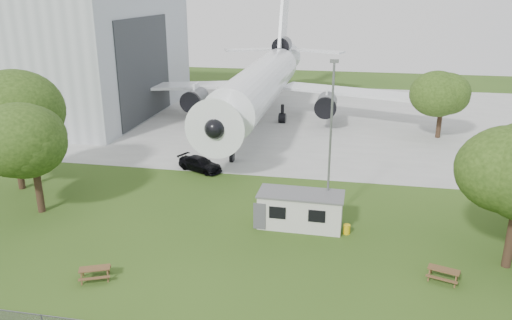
% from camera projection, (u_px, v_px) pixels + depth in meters
% --- Properties ---
extents(ground, '(160.00, 160.00, 0.00)m').
position_uv_depth(ground, '(196.00, 253.00, 33.04)').
color(ground, '#3F5D1E').
extents(concrete_apron, '(120.00, 46.00, 0.03)m').
position_uv_depth(concrete_apron, '(280.00, 117.00, 68.32)').
color(concrete_apron, '#B7B7B2').
rests_on(concrete_apron, ground).
extents(hangar, '(43.00, 31.00, 18.55)m').
position_uv_depth(hangar, '(12.00, 43.00, 70.20)').
color(hangar, '#B2B7BC').
rests_on(hangar, ground).
extents(airliner, '(46.36, 47.73, 17.69)m').
position_uv_depth(airliner, '(263.00, 81.00, 64.98)').
color(airliner, white).
rests_on(airliner, ground).
extents(site_cabin, '(6.78, 2.82, 2.62)m').
position_uv_depth(site_cabin, '(301.00, 210.00, 36.41)').
color(site_cabin, beige).
rests_on(site_cabin, ground).
extents(picnic_west, '(2.24, 2.09, 0.76)m').
position_uv_depth(picnic_west, '(96.00, 279.00, 30.09)').
color(picnic_west, brown).
rests_on(picnic_west, ground).
extents(picnic_east, '(2.17, 1.98, 0.76)m').
position_uv_depth(picnic_east, '(442.00, 280.00, 29.96)').
color(picnic_east, brown).
rests_on(picnic_east, ground).
extents(lamp_mast, '(0.16, 0.16, 12.00)m').
position_uv_depth(lamp_mast, '(330.00, 146.00, 35.38)').
color(lamp_mast, slate).
rests_on(lamp_mast, ground).
extents(tree_west_big, '(8.33, 8.33, 11.06)m').
position_uv_depth(tree_west_big, '(10.00, 112.00, 41.55)').
color(tree_west_big, '#382619').
rests_on(tree_west_big, ground).
extents(tree_west_small, '(7.59, 7.59, 9.86)m').
position_uv_depth(tree_west_small, '(31.00, 138.00, 37.28)').
color(tree_west_small, '#382619').
rests_on(tree_west_small, ground).
extents(tree_far_apron, '(6.46, 6.46, 8.33)m').
position_uv_depth(tree_far_apron, '(443.00, 95.00, 57.07)').
color(tree_far_apron, '#382619').
rests_on(tree_far_apron, ground).
extents(car_apron_van, '(4.94, 3.52, 1.33)m').
position_uv_depth(car_apron_van, '(200.00, 164.00, 47.85)').
color(car_apron_van, black).
rests_on(car_apron_van, ground).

